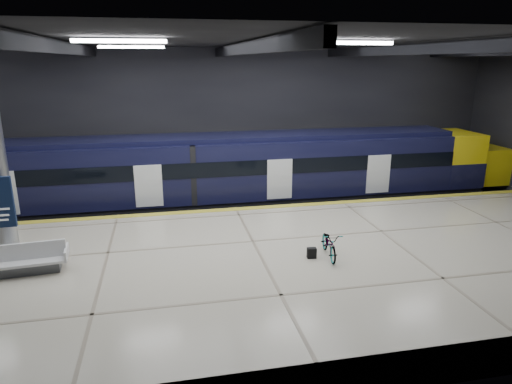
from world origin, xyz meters
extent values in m
plane|color=black|center=(0.00, 0.00, 0.00)|extent=(30.00, 30.00, 0.00)
cube|color=black|center=(0.00, 8.00, 4.00)|extent=(30.00, 0.10, 8.00)
cube|color=black|center=(0.00, -8.00, 4.00)|extent=(30.00, 0.10, 8.00)
cube|color=black|center=(0.00, 0.00, 8.00)|extent=(30.00, 16.00, 0.10)
cube|color=black|center=(-6.00, 0.00, 7.75)|extent=(0.25, 16.00, 0.40)
cube|color=black|center=(0.00, 0.00, 7.75)|extent=(0.25, 16.00, 0.40)
cube|color=black|center=(6.00, 0.00, 7.75)|extent=(0.25, 16.00, 0.40)
cube|color=white|center=(-4.00, -2.00, 7.88)|extent=(2.60, 0.18, 0.10)
cube|color=white|center=(3.00, -2.00, 7.88)|extent=(2.60, 0.18, 0.10)
cube|color=white|center=(-4.00, 4.00, 7.88)|extent=(2.60, 0.18, 0.10)
cube|color=white|center=(3.00, 4.00, 7.88)|extent=(2.60, 0.18, 0.10)
cube|color=white|center=(10.00, 4.00, 7.88)|extent=(2.60, 0.18, 0.10)
cube|color=beige|center=(0.00, -2.50, 0.55)|extent=(30.00, 11.00, 1.10)
cube|color=gold|center=(0.00, 2.75, 1.11)|extent=(30.00, 0.40, 0.01)
cube|color=gray|center=(0.00, 4.78, 0.08)|extent=(30.00, 0.08, 0.16)
cube|color=gray|center=(0.00, 6.22, 0.08)|extent=(30.00, 0.08, 0.16)
cube|color=black|center=(-0.70, 5.50, 0.55)|extent=(24.00, 2.58, 0.80)
cube|color=black|center=(-0.70, 5.50, 2.33)|extent=(24.00, 2.80, 2.75)
cube|color=black|center=(-0.70, 5.50, 3.82)|extent=(24.00, 2.30, 0.24)
cube|color=black|center=(-0.70, 4.09, 2.60)|extent=(24.00, 0.04, 0.70)
cube|color=white|center=(2.30, 4.08, 2.00)|extent=(1.20, 0.05, 1.90)
cube|color=yellow|center=(12.30, 5.50, 2.33)|extent=(2.00, 2.80, 2.75)
ellipsoid|color=yellow|center=(14.90, 5.50, 1.85)|extent=(3.60, 2.52, 1.90)
cube|color=black|center=(12.60, 5.50, 2.50)|extent=(1.60, 2.38, 0.80)
cube|color=#595B60|center=(-7.16, -2.09, 1.26)|extent=(1.76, 0.69, 0.32)
cube|color=white|center=(-7.16, -2.09, 1.51)|extent=(2.23, 1.10, 0.09)
cube|color=white|center=(-7.16, -2.09, 1.81)|extent=(2.15, 0.27, 0.54)
cube|color=white|center=(-6.09, -2.00, 1.64)|extent=(0.14, 0.92, 0.32)
imported|color=#99999E|center=(2.21, -2.81, 1.55)|extent=(0.80, 1.78, 0.91)
cube|color=black|center=(1.61, -2.81, 1.28)|extent=(0.31, 0.21, 0.35)
camera|label=1|loc=(-2.97, -15.97, 7.34)|focal=32.00mm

